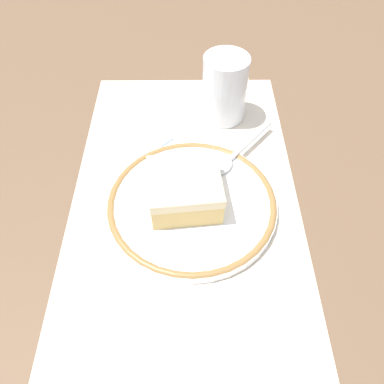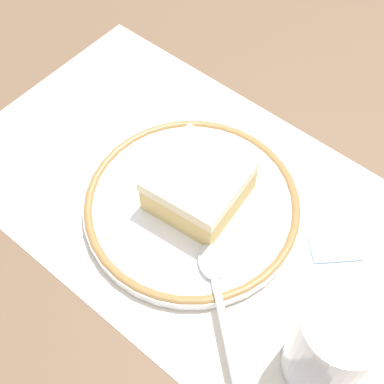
{
  "view_description": "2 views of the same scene",
  "coord_description": "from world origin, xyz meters",
  "px_view_note": "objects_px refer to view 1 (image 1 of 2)",
  "views": [
    {
      "loc": [
        0.32,
        0.01,
        0.42
      ],
      "look_at": [
        0.01,
        0.01,
        0.03
      ],
      "focal_mm": 36.06,
      "sensor_mm": 36.0,
      "label": 1
    },
    {
      "loc": [
        -0.18,
        0.24,
        0.49
      ],
      "look_at": [
        0.01,
        0.01,
        0.03
      ],
      "focal_mm": 50.93,
      "sensor_mm": 36.0,
      "label": 2
    }
  ],
  "objects_px": {
    "spoon": "(233,156)",
    "cup": "(224,92)",
    "plate": "(192,204)",
    "sugar_packet": "(156,134)",
    "napkin": "(255,348)",
    "cake_slice": "(184,189)"
  },
  "relations": [
    {
      "from": "cup",
      "to": "sugar_packet",
      "type": "height_order",
      "value": "cup"
    },
    {
      "from": "cup",
      "to": "napkin",
      "type": "relative_size",
      "value": 0.84
    },
    {
      "from": "spoon",
      "to": "cup",
      "type": "relative_size",
      "value": 1.14
    },
    {
      "from": "plate",
      "to": "cup",
      "type": "height_order",
      "value": "cup"
    },
    {
      "from": "cake_slice",
      "to": "sugar_packet",
      "type": "bearing_deg",
      "value": -161.99
    },
    {
      "from": "plate",
      "to": "sugar_packet",
      "type": "distance_m",
      "value": 0.15
    },
    {
      "from": "plate",
      "to": "cake_slice",
      "type": "height_order",
      "value": "cake_slice"
    },
    {
      "from": "plate",
      "to": "sugar_packet",
      "type": "bearing_deg",
      "value": -158.4
    },
    {
      "from": "napkin",
      "to": "sugar_packet",
      "type": "bearing_deg",
      "value": -159.7
    },
    {
      "from": "spoon",
      "to": "cup",
      "type": "xyz_separation_m",
      "value": [
        -0.11,
        -0.01,
        0.03
      ]
    },
    {
      "from": "plate",
      "to": "spoon",
      "type": "relative_size",
      "value": 1.89
    },
    {
      "from": "sugar_packet",
      "to": "cake_slice",
      "type": "bearing_deg",
      "value": 18.01
    },
    {
      "from": "plate",
      "to": "cup",
      "type": "distance_m",
      "value": 0.2
    },
    {
      "from": "sugar_packet",
      "to": "napkin",
      "type": "bearing_deg",
      "value": 20.3
    },
    {
      "from": "cup",
      "to": "cake_slice",
      "type": "bearing_deg",
      "value": -18.26
    },
    {
      "from": "napkin",
      "to": "sugar_packet",
      "type": "distance_m",
      "value": 0.35
    },
    {
      "from": "sugar_packet",
      "to": "cup",
      "type": "bearing_deg",
      "value": 114.91
    },
    {
      "from": "plate",
      "to": "napkin",
      "type": "xyz_separation_m",
      "value": [
        0.19,
        0.06,
        -0.01
      ]
    },
    {
      "from": "spoon",
      "to": "sugar_packet",
      "type": "distance_m",
      "value": 0.13
    },
    {
      "from": "cake_slice",
      "to": "spoon",
      "type": "height_order",
      "value": "cake_slice"
    },
    {
      "from": "spoon",
      "to": "cup",
      "type": "bearing_deg",
      "value": -175.83
    },
    {
      "from": "plate",
      "to": "napkin",
      "type": "relative_size",
      "value": 1.8
    }
  ]
}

